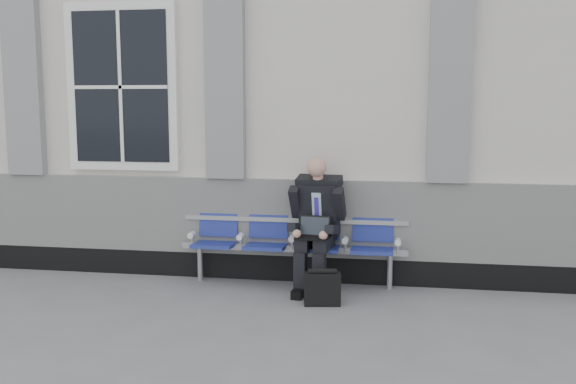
# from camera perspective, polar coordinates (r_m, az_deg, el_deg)

# --- Properties ---
(ground) EXTENTS (70.00, 70.00, 0.00)m
(ground) POSITION_cam_1_polar(r_m,az_deg,el_deg) (7.06, -21.34, -9.68)
(ground) COLOR slate
(ground) RESTS_ON ground
(station_building) EXTENTS (14.40, 4.40, 4.49)m
(station_building) POSITION_cam_1_polar(r_m,az_deg,el_deg) (9.88, -11.74, 8.68)
(station_building) COLOR beige
(station_building) RESTS_ON ground
(bench) EXTENTS (2.60, 0.47, 0.91)m
(bench) POSITION_cam_1_polar(r_m,az_deg,el_deg) (7.33, 0.45, -4.01)
(bench) COLOR #9EA0A3
(bench) RESTS_ON ground
(businessman) EXTENTS (0.63, 0.85, 1.48)m
(businessman) POSITION_cam_1_polar(r_m,az_deg,el_deg) (7.11, 2.56, -2.41)
(businessman) COLOR black
(businessman) RESTS_ON ground
(briefcase) EXTENTS (0.39, 0.21, 0.38)m
(briefcase) POSITION_cam_1_polar(r_m,az_deg,el_deg) (6.68, 3.07, -8.54)
(briefcase) COLOR black
(briefcase) RESTS_ON ground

